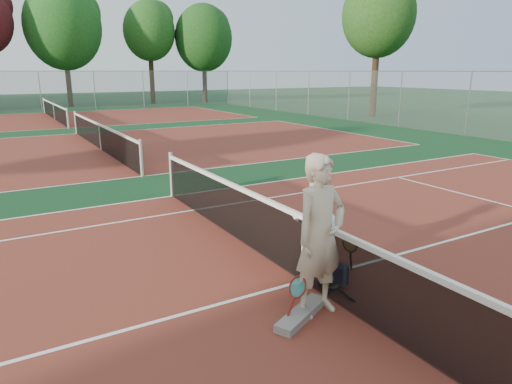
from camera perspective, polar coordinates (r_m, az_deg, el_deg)
ground at (r=6.89m, az=5.88°, el=-11.04°), size 130.00×130.00×0.00m
court_main at (r=6.89m, az=5.88°, el=-11.01°), size 23.77×10.97×0.01m
court_far_a at (r=19.08m, az=-18.77°, el=5.05°), size 23.77×10.97×0.01m
court_far_b at (r=32.33m, az=-23.84°, el=8.31°), size 23.77×10.97×0.01m
net_main at (r=6.69m, az=6.00°, el=-7.10°), size 0.10×10.98×1.02m
net_far_a at (r=19.01m, az=-18.90°, el=6.55°), size 0.10×10.98×1.02m
net_far_b at (r=32.29m, az=-23.93°, el=9.21°), size 0.10×10.98×1.02m
fence_back at (r=39.18m, az=-25.37°, el=11.30°), size 32.00×0.06×3.00m
fence_right at (r=22.98m, az=29.31°, el=9.27°), size 0.06×54.50×3.00m
player_a at (r=5.72m, az=8.01°, el=-5.48°), size 0.79×0.56×2.06m
player_b at (r=6.96m, az=7.44°, el=-3.14°), size 0.93×0.77×1.73m
racket_red at (r=5.86m, az=5.16°, el=-13.05°), size 0.40×0.36×0.53m
racket_black_held at (r=7.16m, az=11.59°, el=-7.67°), size 0.28×0.32×0.59m
racket_spare at (r=6.69m, az=9.29°, el=-11.48°), size 0.32×0.62×0.12m
sports_bag_navy at (r=6.77m, az=9.70°, el=-10.34°), size 0.39×0.29×0.29m
sports_bag_purple at (r=6.82m, az=9.49°, el=-10.36°), size 0.36×0.35×0.24m
net_cover_canvas at (r=5.95m, az=5.72°, el=-14.93°), size 0.99×0.64×0.10m
water_bottle at (r=6.75m, az=10.80°, el=-10.41°), size 0.09×0.09×0.30m
tree_back_3 at (r=43.51m, az=-22.99°, el=18.51°), size 6.23×6.23×10.19m
tree_back_4 at (r=45.15m, az=-13.20°, el=18.98°), size 4.67×4.67×9.24m
tree_back_5 at (r=46.03m, az=-6.57°, el=18.55°), size 5.44×5.44×9.17m
tree_right_1 at (r=32.74m, az=15.08°, el=20.56°), size 4.74×4.74×9.27m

